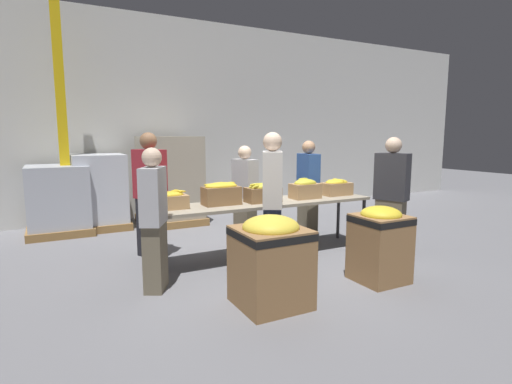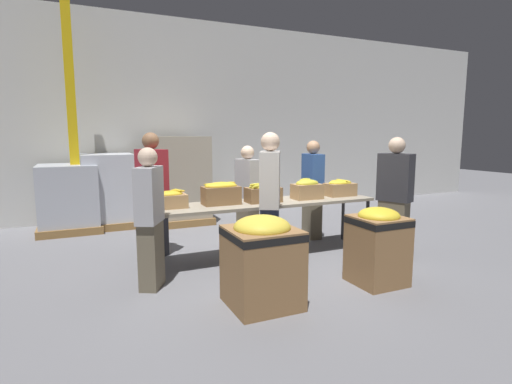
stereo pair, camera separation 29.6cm
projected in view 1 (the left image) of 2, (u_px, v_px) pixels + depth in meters
The scene contains 20 objects.
ground_plane at pixel (265, 255), 5.58m from camera, with size 30.00×30.00×0.00m, color slate.
wall_back at pixel (186, 119), 8.32m from camera, with size 16.00×0.08×4.00m.
sorting_table at pixel (265, 205), 5.47m from camera, with size 3.15×0.71×0.77m.
banana_box_0 at pixel (170, 200), 4.92m from camera, with size 0.42×0.28×0.24m.
banana_box_1 at pixel (221, 193), 5.20m from camera, with size 0.48×0.27×0.30m.
banana_box_2 at pixel (263, 192), 5.41m from camera, with size 0.47×0.27×0.27m.
banana_box_3 at pixel (305, 189), 5.72m from camera, with size 0.41×0.26×0.29m.
banana_box_4 at pixel (336, 187), 6.03m from camera, with size 0.44×0.27×0.26m.
volunteer_0 at pixel (245, 196), 6.03m from camera, with size 0.29×0.44×1.51m.
volunteer_1 at pixel (391, 197), 5.52m from camera, with size 0.38×0.49×1.64m.
volunteer_2 at pixel (150, 196), 5.42m from camera, with size 0.41×0.51×1.71m.
volunteer_3 at pixel (154, 221), 4.24m from camera, with size 0.37×0.46×1.54m.
volunteer_4 at pixel (308, 190), 6.50m from camera, with size 0.26×0.45×1.58m.
volunteer_5 at pixel (272, 203), 4.84m from camera, with size 0.42×0.51×1.70m.
donation_bin_0 at pixel (271, 258), 3.89m from camera, with size 0.66×0.66×0.90m.
donation_bin_1 at pixel (380, 242), 4.55m from camera, with size 0.54×0.54×0.87m.
support_pillar at pixel (62, 115), 6.61m from camera, with size 0.15×0.15×4.00m.
pallet_stack_0 at pixel (100, 192), 7.13m from camera, with size 0.95×0.95×1.33m.
pallet_stack_1 at pixel (59, 200), 6.75m from camera, with size 1.03×1.03×1.16m.
pallet_stack_2 at pixel (170, 181), 7.54m from camera, with size 1.14×1.14×1.64m.
Camera 1 is at (-2.60, -4.73, 1.67)m, focal length 28.00 mm.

